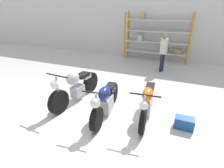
{
  "coord_description": "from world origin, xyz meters",
  "views": [
    {
      "loc": [
        1.73,
        -3.66,
        2.62
      ],
      "look_at": [
        0.0,
        0.4,
        0.7
      ],
      "focal_mm": 28.0,
      "sensor_mm": 36.0,
      "label": 1
    }
  ],
  "objects_px": {
    "motorcycle_silver": "(76,87)",
    "motorcycle_orange": "(147,101)",
    "motorcycle_blue": "(106,100)",
    "person_browsing": "(163,50)",
    "toolbox": "(184,123)",
    "shelving_rack": "(156,37)"
  },
  "relations": [
    {
      "from": "shelving_rack",
      "to": "motorcycle_silver",
      "type": "distance_m",
      "value": 5.82
    },
    {
      "from": "shelving_rack",
      "to": "motorcycle_blue",
      "type": "relative_size",
      "value": 1.7
    },
    {
      "from": "person_browsing",
      "to": "toolbox",
      "type": "bearing_deg",
      "value": 116.49
    },
    {
      "from": "shelving_rack",
      "to": "motorcycle_silver",
      "type": "height_order",
      "value": "shelving_rack"
    },
    {
      "from": "shelving_rack",
      "to": "toolbox",
      "type": "height_order",
      "value": "shelving_rack"
    },
    {
      "from": "motorcycle_blue",
      "to": "motorcycle_orange",
      "type": "xyz_separation_m",
      "value": [
        1.01,
        0.37,
        0.02
      ]
    },
    {
      "from": "shelving_rack",
      "to": "person_browsing",
      "type": "distance_m",
      "value": 1.93
    },
    {
      "from": "shelving_rack",
      "to": "motorcycle_orange",
      "type": "xyz_separation_m",
      "value": [
        0.84,
        -5.57,
        -0.79
      ]
    },
    {
      "from": "motorcycle_silver",
      "to": "toolbox",
      "type": "xyz_separation_m",
      "value": [
        3.08,
        -0.13,
        -0.34
      ]
    },
    {
      "from": "motorcycle_silver",
      "to": "person_browsing",
      "type": "height_order",
      "value": "person_browsing"
    },
    {
      "from": "motorcycle_orange",
      "to": "toolbox",
      "type": "height_order",
      "value": "motorcycle_orange"
    },
    {
      "from": "motorcycle_orange",
      "to": "motorcycle_blue",
      "type": "bearing_deg",
      "value": -75.42
    },
    {
      "from": "motorcycle_blue",
      "to": "shelving_rack",
      "type": "bearing_deg",
      "value": 171.46
    },
    {
      "from": "motorcycle_orange",
      "to": "person_browsing",
      "type": "height_order",
      "value": "person_browsing"
    },
    {
      "from": "motorcycle_silver",
      "to": "motorcycle_orange",
      "type": "xyz_separation_m",
      "value": [
        2.14,
        0.05,
        -0.05
      ]
    },
    {
      "from": "person_browsing",
      "to": "motorcycle_blue",
      "type": "bearing_deg",
      "value": 89.4
    },
    {
      "from": "shelving_rack",
      "to": "motorcycle_silver",
      "type": "bearing_deg",
      "value": -103.05
    },
    {
      "from": "person_browsing",
      "to": "toolbox",
      "type": "distance_m",
      "value": 4.21
    },
    {
      "from": "motorcycle_silver",
      "to": "toolbox",
      "type": "bearing_deg",
      "value": 91.44
    },
    {
      "from": "motorcycle_silver",
      "to": "motorcycle_orange",
      "type": "height_order",
      "value": "motorcycle_silver"
    },
    {
      "from": "motorcycle_orange",
      "to": "person_browsing",
      "type": "xyz_separation_m",
      "value": [
        -0.18,
        3.78,
        0.55
      ]
    },
    {
      "from": "motorcycle_orange",
      "to": "person_browsing",
      "type": "distance_m",
      "value": 3.82
    }
  ]
}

